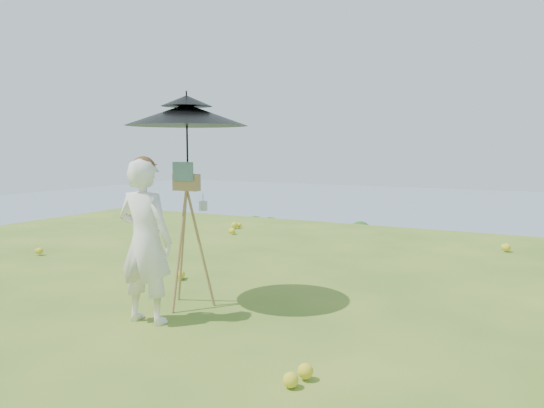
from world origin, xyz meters
The scene contains 11 objects.
ground centered at (0.00, 0.00, 0.00)m, with size 14.00×14.00×0.00m, color #426F1F.
bay_water centered at (0.00, 240.00, -34.00)m, with size 700.00×700.00×0.00m, color gray.
peninsula centered at (-75.00, 155.00, -29.00)m, with size 90.00×60.00×12.00m, color #1D3C10, non-canonical shape.
slope_trees centered at (0.00, 35.00, -15.00)m, with size 110.00×50.00×6.00m, color #1B5419, non-canonical shape.
harbor_town centered at (0.00, 75.00, -29.50)m, with size 110.00×22.00×5.00m, color silver, non-canonical shape.
moored_boats centered at (-12.50, 161.00, -33.65)m, with size 140.00×140.00×0.70m, color silver, non-canonical shape.
wildflowers centered at (0.00, 0.25, 0.06)m, with size 10.00×10.50×0.12m, color gold, non-canonical shape.
painter centered at (0.09, -0.24, 0.80)m, with size 0.58×0.38×1.59m, color white.
field_easel centered at (0.13, 0.37, 0.77)m, with size 0.59×0.59×1.55m, color #9F8343, non-canonical shape.
sun_umbrella centered at (0.13, 0.40, 1.78)m, with size 1.27×1.27×1.01m, color black, non-canonical shape.
painter_cap centered at (0.09, -0.24, 1.55)m, with size 0.22×0.27×0.10m, color #D57775, non-canonical shape.
Camera 1 is at (3.49, -4.14, 1.71)m, focal length 35.00 mm.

